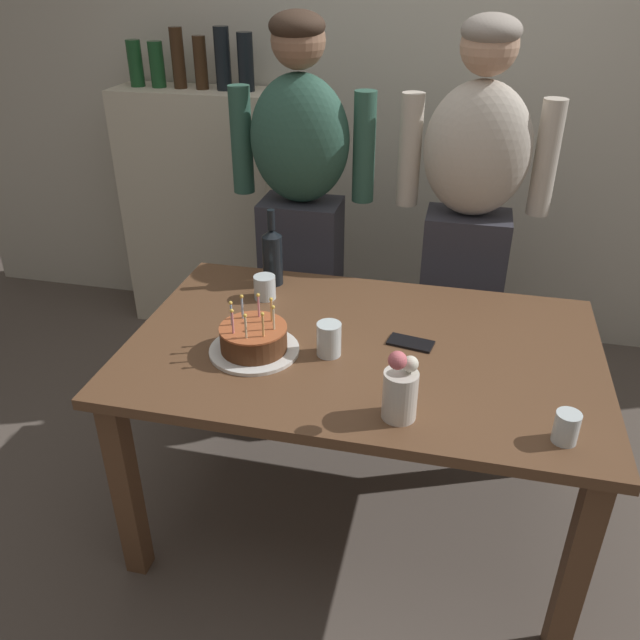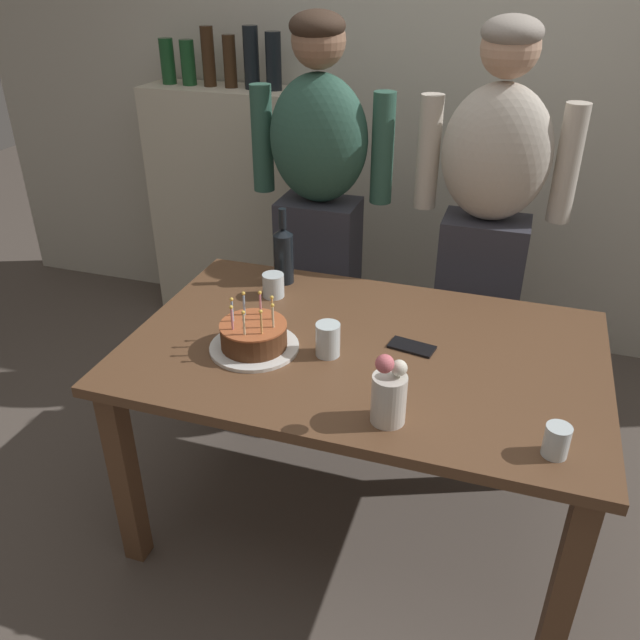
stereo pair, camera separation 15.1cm
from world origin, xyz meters
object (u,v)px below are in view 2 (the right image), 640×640
Objects in this scene: person_man_bearded at (319,211)px; water_glass_side at (328,340)px; birthday_cake at (254,337)px; water_glass_near at (557,441)px; water_glass_far at (273,285)px; flower_vase at (389,394)px; cell_phone at (412,347)px; person_woman_cardigan at (486,230)px; wine_bottle at (284,254)px.

water_glass_side is at bearing 109.81° from person_man_bearded.
water_glass_near is (0.91, -0.23, 0.00)m from birthday_cake.
water_glass_side is at bearing -46.09° from water_glass_far.
flower_vase is (0.48, -0.23, 0.04)m from birthday_cake.
cell_phone is (-0.44, 0.39, -0.04)m from water_glass_near.
water_glass_far is at bearing 133.62° from flower_vase.
water_glass_side is 0.37m from flower_vase.
flower_vase is 0.13× the size of person_man_bearded.
flower_vase is 1.16m from person_woman_cardigan.
person_woman_cardigan reaches higher than water_glass_far.
water_glass_far is 0.30× the size of wine_bottle.
water_glass_near is 1.19m from person_woman_cardigan.
person_woman_cardigan reaches higher than birthday_cake.
person_woman_cardigan is at bearing 31.80° from wine_bottle.
water_glass_side is (-0.68, 0.27, 0.01)m from water_glass_near.
wine_bottle is at bearing 128.47° from flower_vase.
water_glass_near is 1.15m from water_glass_far.
person_woman_cardigan is (0.14, 1.15, 0.05)m from flower_vase.
person_man_bearded reaches higher than water_glass_near.
person_man_bearded is (-1.00, 1.15, 0.09)m from water_glass_near.
wine_bottle reaches higher than water_glass_near.
birthday_cake is 3.28× the size of water_glass_near.
birthday_cake is at bearing -78.03° from water_glass_far.
flower_vase is at bearing 116.37° from person_man_bearded.
flower_vase is 1.28m from person_man_bearded.
cell_phone is 0.39m from flower_vase.
flower_vase is (0.56, -0.59, 0.04)m from water_glass_far.
water_glass_side is at bearing -143.80° from cell_phone.
flower_vase is at bearing 83.23° from person_woman_cardigan.
cell_phone is (0.55, -0.20, -0.04)m from water_glass_far.
person_man_bearded reaches higher than flower_vase.
birthday_cake is at bearing -80.43° from wine_bottle.
water_glass_side reaches higher than water_glass_near.
water_glass_far is at bearing 149.10° from water_glass_near.
water_glass_near is 0.05× the size of person_woman_cardigan.
water_glass_side is at bearing 9.72° from birthday_cake.
water_glass_far is at bearing 170.16° from cell_phone.
water_glass_near is 0.43m from flower_vase.
flower_vase is at bearing 179.60° from water_glass_near.
flower_vase is (0.57, -0.71, -0.03)m from wine_bottle.
flower_vase reaches higher than water_glass_side.
water_glass_side reaches higher than cell_phone.
person_man_bearded is at bearing 109.81° from water_glass_side.
person_man_bearded is at bearing 136.61° from cell_phone.
water_glass_near is 1.52m from person_man_bearded.
cell_phone is 0.09× the size of person_man_bearded.
water_glass_side is (0.23, 0.04, 0.01)m from birthday_cake.
birthday_cake is 0.24m from water_glass_side.
person_woman_cardigan is (-0.29, 1.15, 0.09)m from water_glass_near.
flower_vase reaches higher than water_glass_far.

